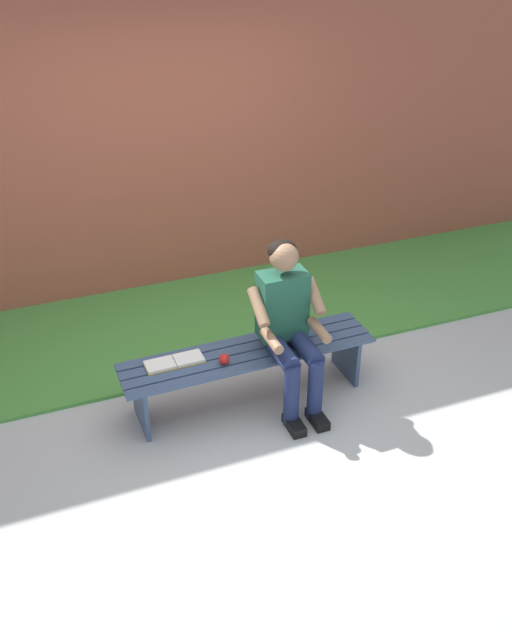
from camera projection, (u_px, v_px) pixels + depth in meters
ground_plane at (136, 542)px, 3.98m from camera, size 10.00×7.00×0.04m
grass_strip at (194, 307)px, 6.20m from camera, size 9.00×2.08×0.03m
brick_wall at (106, 120)px, 5.73m from camera, size 9.50×0.24×3.17m
bench_near at (248, 362)px, 4.92m from camera, size 1.86×0.46×0.42m
person_seated at (289, 322)px, 4.74m from camera, size 0.50×0.69×1.23m
apple at (224, 359)px, 4.72m from camera, size 0.08×0.08×0.08m
book_open at (174, 362)px, 4.74m from camera, size 0.42×0.17×0.02m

